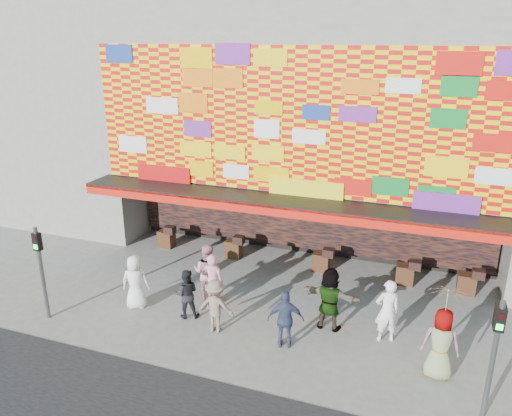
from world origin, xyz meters
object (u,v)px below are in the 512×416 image
Objects in this scene: ped_d at (216,306)px; ped_h at (387,311)px; ped_e at (286,319)px; ped_a at (135,282)px; ped_f at (330,299)px; parasol at (447,304)px; signal_right at (495,347)px; ped_b at (212,282)px; ped_c at (186,294)px; ped_g at (441,344)px; ped_i at (207,272)px; signal_left at (40,263)px.

ped_h reaches higher than ped_d.
ped_a is at bearing -21.59° from ped_e.
parasol is (3.09, -1.25, 1.13)m from ped_f.
signal_right is 8.20m from ped_b.
ped_d is at bearing -179.83° from parasol.
ped_b is 1.07× the size of parasol.
ped_c is at bearing -15.01° from ped_h.
ped_a is at bearing -1.91° from ped_g.
ped_g reaches higher than ped_h.
signal_right is 1.58× the size of ped_h.
ped_d is 6.32m from parasol.
ped_h is (5.37, 0.08, 0.01)m from ped_b.
ped_f is (6.05, 0.89, 0.09)m from ped_a.
ped_i is at bearing -1.42° from ped_f.
ped_a is at bearing 34.04° from signal_left.
ped_i reaches higher than ped_h.
ped_c is 0.91× the size of ped_e.
ped_e reaches higher than ped_d.
ped_b is at bearing 127.35° from ped_i.
ped_h is at bearing 173.81° from ped_i.
signal_right reaches higher than ped_f.
signal_right reaches higher than ped_h.
ped_a is at bearing 33.27° from ped_i.
ped_e is 0.90× the size of ped_g.
ped_i is (-5.82, 0.48, 0.00)m from ped_h.
ped_f is 1.01× the size of ped_g.
signal_left reaches higher than ped_d.
ped_e is (3.31, -0.46, 0.07)m from ped_c.
ped_d is at bearing -8.52° from ped_h.
ped_d is at bearing -18.30° from ped_e.
ped_f is at bearing -21.67° from ped_g.
ped_c is 0.83× the size of ped_i.
ped_f is (0.94, 1.33, 0.11)m from ped_e.
ped_h is (2.60, 1.27, 0.08)m from ped_e.
ped_f is at bearing 149.84° from signal_right.
signal_left is 1.59× the size of ped_b.
ped_b is (-7.83, 2.26, -0.92)m from signal_right.
ped_i is at bearing -12.63° from ped_g.
ped_a is at bearing 177.73° from parasol.
ped_d is at bearing 171.14° from signal_right.
ped_b is at bearing 163.93° from signal_right.
ped_a is 9.24m from parasol.
ped_a is 9.15m from ped_g.
signal_left is 1.58× the size of ped_h.
signal_right is 1.55m from parasol.
ped_f is 3.34m from ped_g.
ped_a is 1.08× the size of ped_d.
parasol is (6.19, 0.02, 1.29)m from ped_d.
signal_right is 10.33m from ped_a.
ped_a is 1.80m from ped_c.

